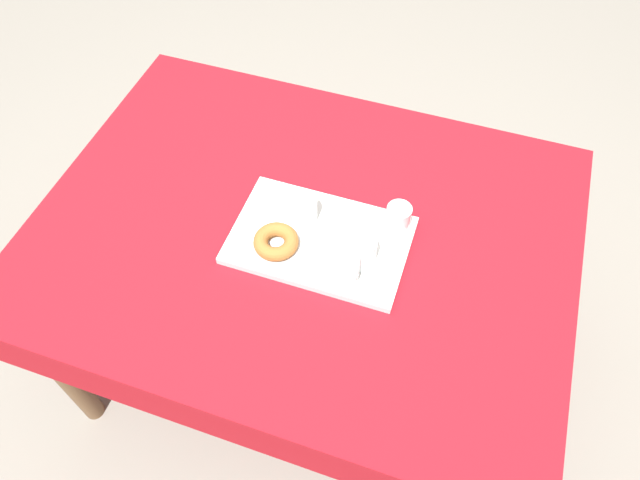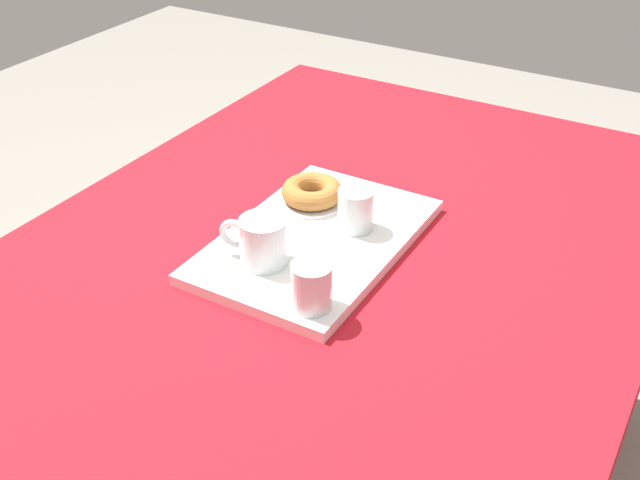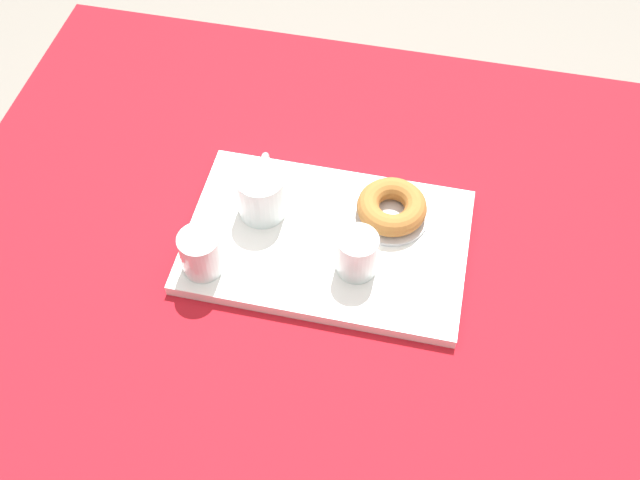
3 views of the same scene
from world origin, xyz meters
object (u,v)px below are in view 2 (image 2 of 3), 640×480
Objects in this scene: serving_tray at (316,240)px; water_glass_near at (312,288)px; water_glass_far at (356,211)px; dining_table at (347,275)px; sugar_donut_left at (312,191)px; tea_mug_left at (262,242)px; donut_plate_left at (312,201)px.

water_glass_near is at bearing 28.61° from serving_tray.
water_glass_near and water_glass_far have the same top height.
dining_table is 18.66× the size of water_glass_far.
water_glass_near is 0.66× the size of sugar_donut_left.
water_glass_near is at bearing 11.71° from water_glass_far.
tea_mug_left reaches higher than sugar_donut_left.
dining_table is 11.37× the size of donut_plate_left.
dining_table is at bearing -77.56° from water_glass_far.
water_glass_far reaches higher than donut_plate_left.
water_glass_far is at bearing 73.23° from donut_plate_left.
water_glass_near is 0.32m from donut_plate_left.
donut_plate_left is at bearing -145.61° from serving_tray.
tea_mug_left reaches higher than water_glass_far.
water_glass_far is at bearing 155.00° from tea_mug_left.
serving_tray is 0.12m from donut_plate_left.
sugar_donut_left is (0.00, 0.00, 0.02)m from donut_plate_left.
sugar_donut_left is at bearing -171.90° from tea_mug_left.
tea_mug_left is at bearing 8.10° from donut_plate_left.
tea_mug_left is at bearing -21.23° from dining_table.
water_glass_far is (-0.06, 0.05, 0.04)m from serving_tray.
water_glass_far is 0.66× the size of sugar_donut_left.
tea_mug_left is at bearing 8.10° from sugar_donut_left.
tea_mug_left reaches higher than dining_table.
serving_tray is 5.95× the size of water_glass_near.
sugar_donut_left is at bearing 0.00° from donut_plate_left.
dining_table is 18.66× the size of water_glass_near.
water_glass_far is at bearing 141.84° from serving_tray.
serving_tray is 5.95× the size of water_glass_far.
dining_table is 0.29m from water_glass_near.
tea_mug_left is 1.60× the size of water_glass_near.
water_glass_near is at bearing 64.78° from tea_mug_left.
water_glass_near is 0.25m from water_glass_far.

